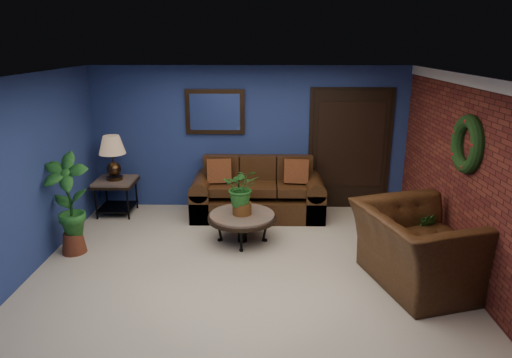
{
  "coord_description": "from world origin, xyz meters",
  "views": [
    {
      "loc": [
        0.23,
        -5.36,
        2.89
      ],
      "look_at": [
        0.14,
        0.55,
        1.1
      ],
      "focal_mm": 32.0,
      "sensor_mm": 36.0,
      "label": 1
    }
  ],
  "objects_px": {
    "coffee_table": "(242,218)",
    "side_chair": "(268,182)",
    "table_lamp": "(112,152)",
    "armchair": "(420,248)",
    "end_table": "(116,188)",
    "sofa": "(258,196)"
  },
  "relations": [
    {
      "from": "coffee_table",
      "to": "side_chair",
      "type": "distance_m",
      "value": 1.26
    },
    {
      "from": "table_lamp",
      "to": "armchair",
      "type": "bearing_deg",
      "value": -27.59
    },
    {
      "from": "end_table",
      "to": "side_chair",
      "type": "relative_size",
      "value": 0.68
    },
    {
      "from": "table_lamp",
      "to": "side_chair",
      "type": "height_order",
      "value": "table_lamp"
    },
    {
      "from": "side_chair",
      "to": "sofa",
      "type": "bearing_deg",
      "value": -175.87
    },
    {
      "from": "end_table",
      "to": "table_lamp",
      "type": "height_order",
      "value": "table_lamp"
    },
    {
      "from": "coffee_table",
      "to": "side_chair",
      "type": "bearing_deg",
      "value": 71.91
    },
    {
      "from": "side_chair",
      "to": "armchair",
      "type": "xyz_separation_m",
      "value": [
        1.84,
        -2.4,
        -0.09
      ]
    },
    {
      "from": "end_table",
      "to": "side_chair",
      "type": "height_order",
      "value": "side_chair"
    },
    {
      "from": "end_table",
      "to": "table_lamp",
      "type": "distance_m",
      "value": 0.62
    },
    {
      "from": "table_lamp",
      "to": "armchair",
      "type": "xyz_separation_m",
      "value": [
        4.45,
        -2.33,
        -0.61
      ]
    },
    {
      "from": "end_table",
      "to": "table_lamp",
      "type": "relative_size",
      "value": 0.93
    },
    {
      "from": "sofa",
      "to": "table_lamp",
      "type": "relative_size",
      "value": 3.03
    },
    {
      "from": "table_lamp",
      "to": "sofa",
      "type": "bearing_deg",
      "value": 0.79
    },
    {
      "from": "coffee_table",
      "to": "armchair",
      "type": "bearing_deg",
      "value": -28.58
    },
    {
      "from": "side_chair",
      "to": "armchair",
      "type": "relative_size",
      "value": 0.68
    },
    {
      "from": "end_table",
      "to": "sofa",
      "type": "bearing_deg",
      "value": 0.79
    },
    {
      "from": "sofa",
      "to": "side_chair",
      "type": "relative_size",
      "value": 2.21
    },
    {
      "from": "coffee_table",
      "to": "table_lamp",
      "type": "distance_m",
      "value": 2.59
    },
    {
      "from": "end_table",
      "to": "armchair",
      "type": "xyz_separation_m",
      "value": [
        4.45,
        -2.33,
        0.0
      ]
    },
    {
      "from": "sofa",
      "to": "armchair",
      "type": "distance_m",
      "value": 3.1
    },
    {
      "from": "end_table",
      "to": "coffee_table",
      "type": "bearing_deg",
      "value": -26.59
    }
  ]
}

